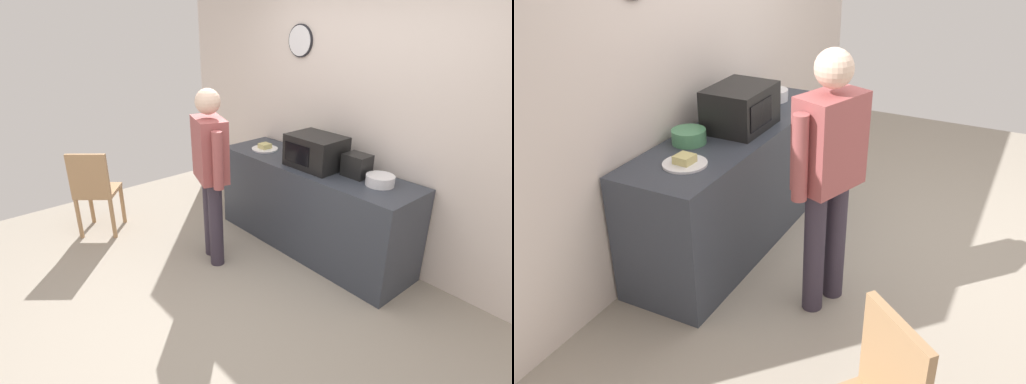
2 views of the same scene
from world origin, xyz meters
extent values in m
plane|color=#9E9384|center=(0.00, 0.00, 0.00)|extent=(6.00, 6.00, 0.00)
cube|color=silver|center=(0.00, 1.60, 1.30)|extent=(5.40, 0.10, 2.60)
cube|color=#333842|center=(-0.30, 1.22, 0.44)|extent=(2.11, 0.62, 0.89)
cube|color=black|center=(-0.26, 1.20, 1.04)|extent=(0.50, 0.38, 0.30)
cube|color=black|center=(-0.32, 1.00, 1.04)|extent=(0.30, 0.01, 0.18)
cylinder|color=white|center=(-0.97, 1.19, 0.89)|extent=(0.28, 0.28, 0.01)
cube|color=#CCC077|center=(-0.97, 1.19, 0.93)|extent=(0.12, 0.12, 0.05)
cylinder|color=white|center=(0.40, 1.27, 0.93)|extent=(0.24, 0.24, 0.09)
cylinder|color=#4C8E60|center=(-0.67, 1.36, 0.93)|extent=(0.23, 0.23, 0.09)
cube|color=black|center=(0.14, 1.29, 0.99)|extent=(0.22, 0.18, 0.20)
cube|color=silver|center=(0.04, 1.44, 0.89)|extent=(0.16, 0.09, 0.01)
cube|color=silver|center=(-0.32, 1.48, 0.89)|extent=(0.13, 0.14, 0.01)
cylinder|color=#332B38|center=(-0.65, 0.31, 0.42)|extent=(0.13, 0.13, 0.83)
cylinder|color=#332B38|center=(-0.84, 0.37, 0.42)|extent=(0.13, 0.13, 0.83)
cube|color=#9E4C4C|center=(-0.74, 0.34, 1.11)|extent=(0.46, 0.36, 0.56)
cylinder|color=#9E4C4C|center=(-0.51, 0.26, 1.08)|extent=(0.09, 0.09, 0.50)
cylinder|color=#9E4C4C|center=(-0.98, 0.42, 1.08)|extent=(0.09, 0.09, 0.50)
sphere|color=beige|center=(-0.74, 0.34, 1.53)|extent=(0.22, 0.22, 0.22)
cube|color=#A87F56|center=(-1.88, -0.38, 0.71)|extent=(0.29, 0.33, 0.45)
camera|label=1|loc=(2.14, -1.57, 2.18)|focal=28.57mm
camera|label=2|loc=(-3.58, -0.70, 2.34)|focal=40.14mm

